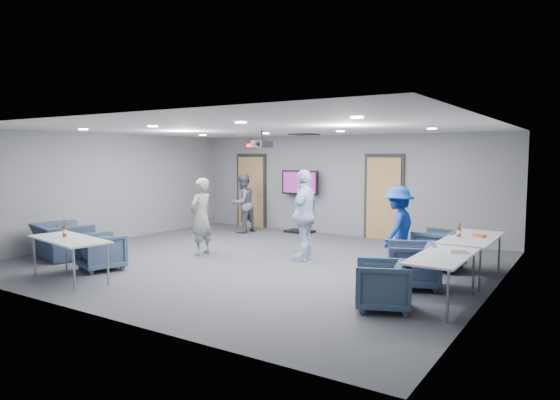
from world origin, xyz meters
The scene contains 29 objects.
floor centered at (0.00, 0.00, 0.00)m, with size 9.00×9.00×0.00m, color #393B40.
ceiling centered at (0.00, 0.00, 2.70)m, with size 9.00×9.00×0.00m, color silver.
wall_back centered at (0.00, 4.00, 1.35)m, with size 9.00×0.02×2.70m, color slate.
wall_front centered at (0.00, -4.00, 1.35)m, with size 9.00×0.02×2.70m, color slate.
wall_left centered at (-4.50, 0.00, 1.35)m, with size 0.02×8.00×2.70m, color slate.
wall_right centered at (4.50, 0.00, 1.35)m, with size 0.02×8.00×2.70m, color slate.
door_left centered at (-3.00, 3.95, 1.07)m, with size 1.06×0.17×2.24m.
door_right centered at (1.20, 3.95, 1.07)m, with size 1.06×0.17×2.24m.
exit_sign centered at (-3.00, 3.93, 2.45)m, with size 0.32×0.08×0.16m.
hvac_diffuser centered at (-0.50, 2.80, 2.69)m, with size 0.60×0.60×0.03m, color black.
downlights centered at (0.00, 0.00, 2.68)m, with size 6.18×3.78×0.02m.
person_a centered at (-1.41, -0.08, 0.83)m, with size 0.61×0.40×1.67m, color gray.
person_b centered at (-2.51, 2.86, 0.82)m, with size 0.80×0.62×1.64m, color #545C64.
person_c centered at (0.76, 0.65, 0.94)m, with size 1.10×0.46×1.87m, color silver.
person_d centered at (2.70, 0.82, 0.79)m, with size 1.02×0.59×1.59m, color navy.
chair_right_a centered at (3.33, 1.31, 0.38)m, with size 0.81×0.83×0.76m, color #3A5064.
chair_right_b centered at (3.35, -0.27, 0.37)m, with size 0.80×0.82×0.75m, color #3D4869.
chair_right_c centered at (3.35, -1.64, 0.35)m, with size 0.74×0.76×0.69m, color #394C63.
chair_front_a centered at (-2.01, -2.21, 0.35)m, with size 0.74×0.76×0.70m, color #3D4E6A.
chair_front_b centered at (-3.56, -2.00, 0.37)m, with size 1.14×0.99×0.74m, color #324156.
table_right_a centered at (4.00, 0.94, 0.69)m, with size 0.80×1.92×0.73m.
table_right_b centered at (4.00, -0.96, 0.68)m, with size 0.70×1.69×0.73m.
table_front_left centered at (-1.84, -3.00, 0.68)m, with size 1.86×1.04×0.73m.
bottle_front centered at (-2.05, -2.94, 0.83)m, with size 0.07×0.07×0.28m.
bottle_right centered at (3.81, 0.80, 0.83)m, with size 0.07×0.07×0.26m.
snack_box centered at (4.11, 1.02, 0.75)m, with size 0.20×0.14×0.05m, color #C75631.
wrapper centered at (4.13, -0.63, 0.76)m, with size 0.23×0.16×0.05m, color silver.
tv_stand centered at (-1.17, 3.75, 0.99)m, with size 1.13×0.54×1.74m.
projector centered at (-0.30, 0.65, 2.40)m, with size 0.44×0.40×0.36m.
Camera 1 is at (5.86, -8.19, 2.18)m, focal length 32.00 mm.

